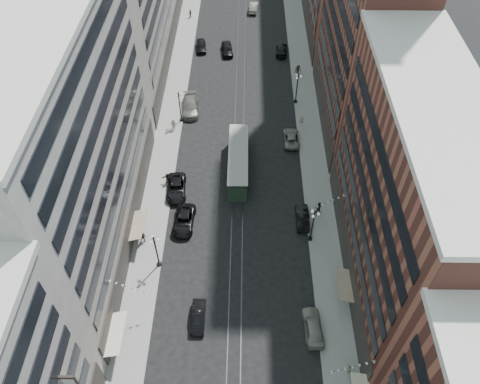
# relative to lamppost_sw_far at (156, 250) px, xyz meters

# --- Properties ---
(ground) EXTENTS (220.00, 220.00, 0.00)m
(ground) POSITION_rel_lamppost_sw_far_xyz_m (9.20, 32.00, -3.10)
(ground) COLOR black
(ground) RESTS_ON ground
(sidewalk_west) EXTENTS (4.00, 180.00, 0.15)m
(sidewalk_west) POSITION_rel_lamppost_sw_far_xyz_m (-1.80, 42.00, -3.02)
(sidewalk_west) COLOR gray
(sidewalk_west) RESTS_ON ground
(sidewalk_east) EXTENTS (4.00, 180.00, 0.15)m
(sidewalk_east) POSITION_rel_lamppost_sw_far_xyz_m (20.20, 42.00, -3.02)
(sidewalk_east) COLOR gray
(sidewalk_east) RESTS_ON ground
(rail_west) EXTENTS (0.12, 180.00, 0.02)m
(rail_west) POSITION_rel_lamppost_sw_far_xyz_m (8.50, 42.00, -3.09)
(rail_west) COLOR #2D2D33
(rail_west) RESTS_ON ground
(rail_east) EXTENTS (0.12, 180.00, 0.02)m
(rail_east) POSITION_rel_lamppost_sw_far_xyz_m (9.90, 42.00, -3.09)
(rail_east) COLOR #2D2D33
(rail_east) RESTS_ON ground
(building_west_mid) EXTENTS (8.00, 36.00, 28.00)m
(building_west_mid) POSITION_rel_lamppost_sw_far_xyz_m (-7.80, 5.00, 10.90)
(building_west_mid) COLOR #A39D91
(building_west_mid) RESTS_ON ground
(building_east_mid) EXTENTS (8.00, 30.00, 24.00)m
(building_east_mid) POSITION_rel_lamppost_sw_far_xyz_m (26.20, -0.00, 8.90)
(building_east_mid) COLOR brown
(building_east_mid) RESTS_ON ground
(lamppost_sw_far) EXTENTS (1.03, 1.14, 5.52)m
(lamppost_sw_far) POSITION_rel_lamppost_sw_far_xyz_m (0.00, 0.00, 0.00)
(lamppost_sw_far) COLOR black
(lamppost_sw_far) RESTS_ON sidewalk_west
(lamppost_sw_mid) EXTENTS (1.03, 1.14, 5.52)m
(lamppost_sw_mid) POSITION_rel_lamppost_sw_far_xyz_m (0.00, 27.00, 0.00)
(lamppost_sw_mid) COLOR black
(lamppost_sw_mid) RESTS_ON sidewalk_west
(lamppost_se_far) EXTENTS (1.03, 1.14, 5.52)m
(lamppost_se_far) POSITION_rel_lamppost_sw_far_xyz_m (18.40, 4.00, 0.00)
(lamppost_se_far) COLOR black
(lamppost_se_far) RESTS_ON sidewalk_east
(lamppost_se_mid) EXTENTS (1.03, 1.14, 5.52)m
(lamppost_se_mid) POSITION_rel_lamppost_sw_far_xyz_m (18.40, 32.00, 0.00)
(lamppost_se_mid) COLOR black
(lamppost_se_mid) RESTS_ON sidewalk_east
(streetcar) EXTENTS (2.72, 12.27, 3.39)m
(streetcar) POSITION_rel_lamppost_sw_far_xyz_m (9.20, 16.12, -1.53)
(streetcar) COLOR #253B29
(streetcar) RESTS_ON ground
(car_2) EXTENTS (2.81, 5.62, 1.53)m
(car_2) POSITION_rel_lamppost_sw_far_xyz_m (2.40, 6.25, -2.33)
(car_2) COLOR black
(car_2) RESTS_ON ground
(car_4) EXTENTS (2.30, 5.01, 1.66)m
(car_4) POSITION_rel_lamppost_sw_far_xyz_m (17.60, -8.09, -2.26)
(car_4) COLOR gray
(car_4) RESTS_ON ground
(car_5) EXTENTS (1.48, 4.21, 1.39)m
(car_5) POSITION_rel_lamppost_sw_far_xyz_m (5.21, -7.04, -2.40)
(car_5) COLOR black
(car_5) RESTS_ON ground
(pedestrian_2) EXTENTS (0.94, 0.52, 1.93)m
(pedestrian_2) POSITION_rel_lamppost_sw_far_xyz_m (-2.38, 3.28, -1.98)
(pedestrian_2) COLOR black
(pedestrian_2) RESTS_ON sidewalk_west
(pedestrian_4) EXTENTS (0.54, 1.02, 1.67)m
(pedestrian_4) POSITION_rel_lamppost_sw_far_xyz_m (20.79, -12.61, -2.11)
(pedestrian_4) COLOR #BFB39F
(pedestrian_4) RESTS_ON sidewalk_east
(car_7) EXTENTS (2.99, 5.77, 1.55)m
(car_7) POSITION_rel_lamppost_sw_far_xyz_m (0.82, 11.87, -2.32)
(car_7) COLOR black
(car_7) RESTS_ON ground
(car_8) EXTENTS (3.06, 6.31, 1.77)m
(car_8) POSITION_rel_lamppost_sw_far_xyz_m (1.22, 29.65, -2.21)
(car_8) COLOR #65645A
(car_8) RESTS_ON ground
(car_9) EXTENTS (2.28, 4.62, 1.51)m
(car_9) POSITION_rel_lamppost_sw_far_xyz_m (1.67, 48.19, -2.34)
(car_9) COLOR black
(car_9) RESTS_ON ground
(car_10) EXTENTS (1.62, 4.57, 1.50)m
(car_10) POSITION_rel_lamppost_sw_far_xyz_m (17.60, 7.07, -2.34)
(car_10) COLOR black
(car_10) RESTS_ON ground
(car_11) EXTENTS (2.31, 5.00, 1.39)m
(car_11) POSITION_rel_lamppost_sw_far_xyz_m (17.08, 22.46, -2.40)
(car_11) COLOR slate
(car_11) RESTS_ON ground
(car_12) EXTENTS (2.42, 5.14, 1.45)m
(car_12) POSITION_rel_lamppost_sw_far_xyz_m (16.73, 47.07, -2.37)
(car_12) COLOR black
(car_12) RESTS_ON ground
(car_13) EXTENTS (2.50, 5.06, 1.66)m
(car_13) POSITION_rel_lamppost_sw_far_xyz_m (6.60, 47.07, -2.27)
(car_13) COLOR black
(car_13) RESTS_ON ground
(car_14) EXTENTS (2.00, 4.81, 1.55)m
(car_14) POSITION_rel_lamppost_sw_far_xyz_m (11.63, 63.47, -2.32)
(car_14) COLOR gray
(car_14) RESTS_ON ground
(pedestrian_5) EXTENTS (1.60, 0.85, 1.66)m
(pedestrian_5) POSITION_rel_lamppost_sw_far_xyz_m (-0.54, 13.48, -2.12)
(pedestrian_5) COLOR black
(pedestrian_5) RESTS_ON sidewalk_west
(pedestrian_6) EXTENTS (1.12, 0.57, 1.86)m
(pedestrian_6) POSITION_rel_lamppost_sw_far_xyz_m (-0.93, 24.92, -2.02)
(pedestrian_6) COLOR #ADA48F
(pedestrian_6) RESTS_ON sidewalk_west
(pedestrian_7) EXTENTS (1.02, 0.83, 1.85)m
(pedestrian_7) POSITION_rel_lamppost_sw_far_xyz_m (19.78, 8.46, -2.02)
(pedestrian_7) COLOR black
(pedestrian_7) RESTS_ON sidewalk_east
(pedestrian_8) EXTENTS (0.70, 0.49, 1.82)m
(pedestrian_8) POSITION_rel_lamppost_sw_far_xyz_m (18.89, 26.39, -2.04)
(pedestrian_8) COLOR #B7AD98
(pedestrian_8) RESTS_ON sidewalk_east
(pedestrian_9) EXTENTS (1.25, 0.67, 1.84)m
(pedestrian_9) POSITION_rel_lamppost_sw_far_xyz_m (19.31, 39.97, -2.03)
(pedestrian_9) COLOR black
(pedestrian_9) RESTS_ON sidewalk_east
(pedestrian_extra_0) EXTENTS (0.77, 1.06, 1.64)m
(pedestrian_extra_0) POSITION_rel_lamppost_sw_far_xyz_m (-1.37, 60.30, -2.13)
(pedestrian_extra_0) COLOR black
(pedestrian_extra_0) RESTS_ON sidewalk_west
(pedestrian_extra_1) EXTENTS (1.14, 1.23, 1.84)m
(pedestrian_extra_1) POSITION_rel_lamppost_sw_far_xyz_m (18.99, 40.13, -2.02)
(pedestrian_extra_1) COLOR #A09A85
(pedestrian_extra_1) RESTS_ON sidewalk_east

